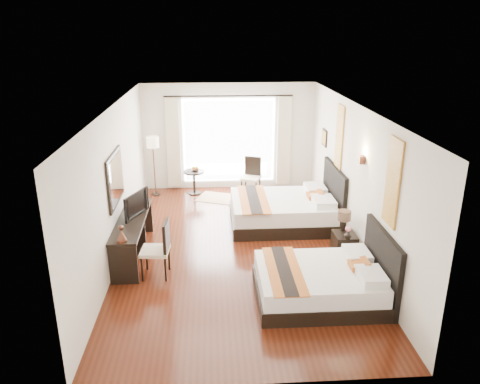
{
  "coord_description": "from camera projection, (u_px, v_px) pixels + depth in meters",
  "views": [
    {
      "loc": [
        -0.47,
        -8.35,
        4.16
      ],
      "look_at": [
        0.08,
        0.36,
        1.05
      ],
      "focal_mm": 35.0,
      "sensor_mm": 36.0,
      "label": 1
    }
  ],
  "objects": [
    {
      "name": "bed_near",
      "position": [
        324.0,
        282.0,
        7.48
      ],
      "size": [
        2.03,
        1.59,
        1.14
      ],
      "color": "black",
      "rests_on": "floor"
    },
    {
      "name": "drape_left",
      "position": [
        173.0,
        143.0,
        12.17
      ],
      "size": [
        0.35,
        0.14,
        2.35
      ],
      "primitive_type": "cube",
      "color": "beige",
      "rests_on": "floor"
    },
    {
      "name": "nightstand",
      "position": [
        344.0,
        245.0,
        8.84
      ],
      "size": [
        0.4,
        0.49,
        0.48
      ],
      "primitive_type": "cube",
      "color": "black",
      "rests_on": "floor"
    },
    {
      "name": "art_panel_far",
      "position": [
        339.0,
        137.0,
        9.83
      ],
      "size": [
        0.03,
        0.5,
        1.35
      ],
      "primitive_type": "cube",
      "color": "maroon",
      "rests_on": "wall_headboard"
    },
    {
      "name": "side_table",
      "position": [
        194.0,
        182.0,
        12.18
      ],
      "size": [
        0.54,
        0.54,
        0.62
      ],
      "primitive_type": "cylinder",
      "color": "black",
      "rests_on": "floor"
    },
    {
      "name": "ceiling",
      "position": [
        237.0,
        107.0,
        8.34
      ],
      "size": [
        4.5,
        7.5,
        0.02
      ],
      "primitive_type": "cube",
      "color": "white",
      "rests_on": "wall_headboard"
    },
    {
      "name": "vase",
      "position": [
        348.0,
        234.0,
        8.56
      ],
      "size": [
        0.17,
        0.17,
        0.14
      ],
      "primitive_type": "imported",
      "rotation": [
        0.0,
        0.0,
        -0.33
      ],
      "color": "black",
      "rests_on": "nightstand"
    },
    {
      "name": "floor_lamp",
      "position": [
        153.0,
        146.0,
        11.76
      ],
      "size": [
        0.31,
        0.31,
        1.55
      ],
      "color": "black",
      "rests_on": "floor"
    },
    {
      "name": "bronze_figurine",
      "position": [
        121.0,
        235.0,
        7.76
      ],
      "size": [
        0.22,
        0.22,
        0.26
      ],
      "primitive_type": null,
      "rotation": [
        0.0,
        0.0,
        -0.31
      ],
      "color": "#482619",
      "rests_on": "console_desk"
    },
    {
      "name": "window_chair",
      "position": [
        251.0,
        184.0,
        12.11
      ],
      "size": [
        0.59,
        0.59,
        0.98
      ],
      "rotation": [
        0.0,
        0.0,
        -1.93
      ],
      "color": "beige",
      "rests_on": "floor"
    },
    {
      "name": "wall_desk",
      "position": [
        116.0,
        183.0,
        8.67
      ],
      "size": [
        0.01,
        7.5,
        2.8
      ],
      "primitive_type": "cube",
      "color": "silver",
      "rests_on": "floor"
    },
    {
      "name": "desk_chair",
      "position": [
        157.0,
        259.0,
        8.16
      ],
      "size": [
        0.51,
        0.51,
        1.02
      ],
      "rotation": [
        0.0,
        0.0,
        3.07
      ],
      "color": "beige",
      "rests_on": "floor"
    },
    {
      "name": "bed_far",
      "position": [
        286.0,
        210.0,
        10.3
      ],
      "size": [
        2.3,
        1.79,
        1.3
      ],
      "color": "black",
      "rests_on": "floor"
    },
    {
      "name": "table_lamp",
      "position": [
        344.0,
        217.0,
        8.78
      ],
      "size": [
        0.25,
        0.25,
        0.39
      ],
      "color": "black",
      "rests_on": "nightstand"
    },
    {
      "name": "floor",
      "position": [
        237.0,
        248.0,
        9.27
      ],
      "size": [
        4.5,
        7.5,
        0.01
      ],
      "primitive_type": "cube",
      "color": "#3A150A",
      "rests_on": "ground"
    },
    {
      "name": "wall_window",
      "position": [
        229.0,
        137.0,
        12.32
      ],
      "size": [
        4.5,
        0.01,
        2.8
      ],
      "primitive_type": "cube",
      "color": "silver",
      "rests_on": "floor"
    },
    {
      "name": "wall_entry",
      "position": [
        256.0,
        284.0,
        5.28
      ],
      "size": [
        4.5,
        0.01,
        2.8
      ],
      "primitive_type": "cube",
      "color": "silver",
      "rests_on": "floor"
    },
    {
      "name": "drape_right",
      "position": [
        284.0,
        141.0,
        12.34
      ],
      "size": [
        0.35,
        0.14,
        2.35
      ],
      "primitive_type": "cube",
      "color": "beige",
      "rests_on": "floor"
    },
    {
      "name": "art_panel_near",
      "position": [
        393.0,
        183.0,
        6.98
      ],
      "size": [
        0.03,
        0.5,
        1.35
      ],
      "primitive_type": "cube",
      "color": "maroon",
      "rests_on": "wall_headboard"
    },
    {
      "name": "mirror_glass",
      "position": [
        117.0,
        178.0,
        8.47
      ],
      "size": [
        0.01,
        1.12,
        0.82
      ],
      "primitive_type": "cube",
      "color": "white",
      "rests_on": "mirror_frame"
    },
    {
      "name": "wall_headboard",
      "position": [
        354.0,
        179.0,
        8.94
      ],
      "size": [
        0.01,
        7.5,
        2.8
      ],
      "primitive_type": "cube",
      "color": "silver",
      "rests_on": "floor"
    },
    {
      "name": "window_glass",
      "position": [
        229.0,
        141.0,
        12.34
      ],
      "size": [
        2.4,
        0.02,
        2.2
      ],
      "primitive_type": "cube",
      "color": "white",
      "rests_on": "wall_window"
    },
    {
      "name": "console_desk",
      "position": [
        133.0,
        237.0,
        8.87
      ],
      "size": [
        0.5,
        2.2,
        0.76
      ],
      "primitive_type": "cube",
      "color": "black",
      "rests_on": "floor"
    },
    {
      "name": "wall_sconce",
      "position": [
        361.0,
        160.0,
        8.29
      ],
      "size": [
        0.1,
        0.14,
        0.14
      ],
      "primitive_type": "cube",
      "color": "#482619",
      "rests_on": "wall_headboard"
    },
    {
      "name": "television",
      "position": [
        133.0,
        204.0,
        8.83
      ],
      "size": [
        0.41,
        0.79,
        0.47
      ],
      "primitive_type": "imported",
      "rotation": [
        0.0,
        0.0,
        1.17
      ],
      "color": "black",
      "rests_on": "console_desk"
    },
    {
      "name": "jute_rug",
      "position": [
        221.0,
        198.0,
        11.94
      ],
      "size": [
        1.34,
        1.13,
        0.01
      ],
      "primitive_type": "cube",
      "rotation": [
        0.0,
        0.0,
        -0.37
      ],
      "color": "tan",
      "rests_on": "floor"
    },
    {
      "name": "mirror_frame",
      "position": [
        115.0,
        178.0,
        8.47
      ],
      "size": [
        0.04,
        1.25,
        0.95
      ],
      "primitive_type": "cube",
      "color": "black",
      "rests_on": "wall_desk"
    },
    {
      "name": "sheer_curtain",
      "position": [
        229.0,
        141.0,
        12.29
      ],
      "size": [
        2.3,
        0.02,
        2.1
      ],
      "primitive_type": "cube",
      "color": "white",
      "rests_on": "wall_window"
    },
    {
      "name": "fruit_bowl",
      "position": [
        195.0,
        170.0,
        12.09
      ],
      "size": [
        0.26,
        0.26,
        0.05
      ],
      "primitive_type": "imported",
      "rotation": [
        0.0,
        0.0,
        0.32
      ],
      "color": "#473119",
      "rests_on": "side_table"
    }
  ]
}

